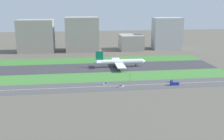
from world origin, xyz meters
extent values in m
plane|color=#5B564C|center=(0.00, 0.00, 0.00)|extent=(800.00, 800.00, 0.00)
cube|color=#38383D|center=(0.00, 0.00, 0.05)|extent=(280.00, 46.00, 0.10)
cube|color=#3D7A33|center=(0.00, 41.00, 0.05)|extent=(280.00, 36.00, 0.10)
cube|color=#427F38|center=(0.00, -41.00, 0.05)|extent=(280.00, 36.00, 0.10)
cube|color=#4C4C4F|center=(0.00, -73.00, 0.05)|extent=(280.00, 28.00, 0.10)
cube|color=silver|center=(0.00, -73.00, 0.11)|extent=(266.00, 0.50, 0.01)
cylinder|color=white|center=(24.31, 0.00, 6.30)|extent=(56.00, 6.00, 6.00)
cone|color=white|center=(54.31, 0.00, 6.30)|extent=(4.00, 5.70, 5.70)
cone|color=white|center=(-6.19, 0.00, 7.10)|extent=(5.00, 5.40, 5.40)
cube|color=#0C724C|center=(-0.69, 0.00, 14.30)|extent=(9.00, 0.80, 11.00)
cube|color=white|center=(-1.69, 0.00, 7.30)|extent=(6.00, 16.00, 0.60)
cube|color=white|center=(22.31, 15.00, 5.10)|extent=(10.00, 26.00, 1.00)
cylinder|color=gray|center=(23.31, 9.00, 2.90)|extent=(5.00, 3.20, 3.20)
cube|color=white|center=(22.31, -15.00, 5.10)|extent=(10.00, 26.00, 1.00)
cylinder|color=gray|center=(23.31, -9.00, 2.90)|extent=(5.00, 3.20, 3.20)
cylinder|color=black|center=(43.91, 0.00, 1.70)|extent=(1.00, 1.00, 3.20)
cylinder|color=black|center=(20.31, 3.50, 1.70)|extent=(1.00, 1.00, 3.20)
cylinder|color=black|center=(20.31, -3.50, 1.70)|extent=(1.00, 1.00, 3.20)
cube|color=silver|center=(13.14, -78.00, 0.65)|extent=(4.40, 1.80, 1.10)
cube|color=#333D4C|center=(12.34, -78.00, 1.65)|extent=(2.20, 1.66, 0.90)
cube|color=navy|center=(64.35, -78.00, 1.50)|extent=(8.40, 2.50, 2.80)
cube|color=navy|center=(61.15, -78.00, 3.50)|extent=(2.00, 2.30, 1.20)
cube|color=#99999E|center=(64.33, -68.00, 0.65)|extent=(4.40, 1.80, 1.10)
cube|color=#333D4C|center=(65.13, -68.00, 1.65)|extent=(2.20, 1.66, 0.90)
cube|color=silver|center=(-1.01, -68.00, 0.65)|extent=(4.40, 1.80, 1.10)
cube|color=#333D4C|center=(-0.21, -68.00, 1.65)|extent=(2.20, 1.66, 0.90)
cylinder|color=#4C4C51|center=(24.74, -60.00, 3.10)|extent=(0.24, 0.24, 6.00)
cube|color=black|center=(24.74, -60.00, 6.70)|extent=(0.36, 0.36, 1.20)
sphere|color=#19D826|center=(24.74, -60.20, 7.00)|extent=(0.24, 0.24, 0.24)
cube|color=#9E998E|center=(-90.00, 114.00, 25.03)|extent=(54.61, 32.31, 50.06)
cube|color=#9E998E|center=(-18.68, 114.00, 26.71)|extent=(51.38, 36.86, 53.42)
cube|color=#9E998E|center=(60.68, 114.00, 12.20)|extent=(36.53, 38.84, 24.40)
cube|color=#B2B2B7|center=(121.26, 114.00, 25.67)|extent=(46.44, 25.30, 51.33)
cylinder|color=silver|center=(-6.64, 159.00, 8.26)|extent=(17.07, 17.07, 16.52)
camera|label=1|loc=(-25.68, -307.66, 77.96)|focal=42.27mm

